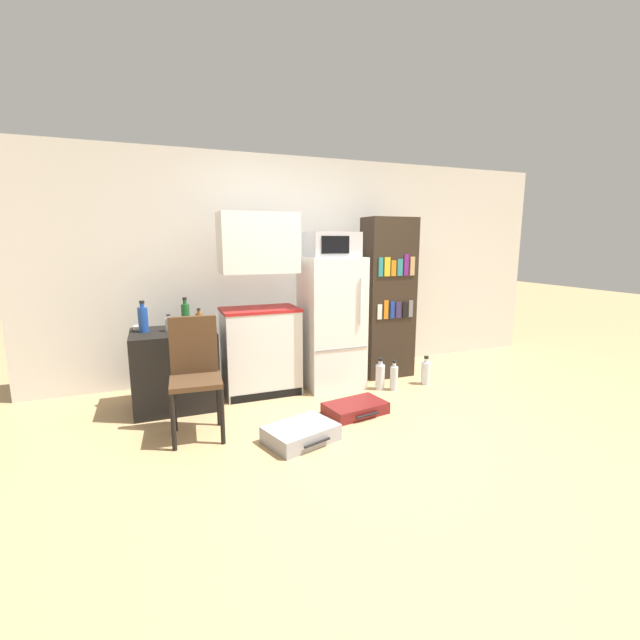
{
  "coord_description": "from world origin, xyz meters",
  "views": [
    {
      "loc": [
        -1.62,
        -2.88,
        1.57
      ],
      "look_at": [
        -0.17,
        0.85,
        0.83
      ],
      "focal_mm": 24.0,
      "sensor_mm": 36.0,
      "label": 1
    }
  ],
  "objects_px": {
    "bottle_clear_short": "(169,324)",
    "side_table": "(175,369)",
    "bottle_milk_white": "(180,327)",
    "water_bottle_middle": "(380,376)",
    "kitchen_hutch": "(260,313)",
    "water_bottle_front": "(394,377)",
    "bottle_green_tall": "(186,316)",
    "microwave": "(332,245)",
    "bottle_blue_soda": "(143,319)",
    "suitcase_small_flat": "(355,408)",
    "bowl": "(141,327)",
    "bottle_amber_beer": "(199,322)",
    "water_bottle_back": "(426,372)",
    "refrigerator": "(331,323)",
    "bookshelf": "(388,298)",
    "chair": "(195,366)",
    "suitcase_large_flat": "(301,433)"
  },
  "relations": [
    {
      "from": "bottle_green_tall",
      "to": "water_bottle_back",
      "type": "distance_m",
      "value": 2.63
    },
    {
      "from": "refrigerator",
      "to": "microwave",
      "type": "bearing_deg",
      "value": -107.0
    },
    {
      "from": "microwave",
      "to": "kitchen_hutch",
      "type": "bearing_deg",
      "value": 176.42
    },
    {
      "from": "bottle_milk_white",
      "to": "side_table",
      "type": "bearing_deg",
      "value": 106.12
    },
    {
      "from": "kitchen_hutch",
      "to": "bottle_green_tall",
      "type": "bearing_deg",
      "value": -177.88
    },
    {
      "from": "refrigerator",
      "to": "bottle_green_tall",
      "type": "relative_size",
      "value": 4.61
    },
    {
      "from": "bottle_amber_beer",
      "to": "chair",
      "type": "relative_size",
      "value": 0.23
    },
    {
      "from": "kitchen_hutch",
      "to": "bottle_milk_white",
      "type": "relative_size",
      "value": 11.4
    },
    {
      "from": "bottle_clear_short",
      "to": "side_table",
      "type": "bearing_deg",
      "value": 19.86
    },
    {
      "from": "microwave",
      "to": "suitcase_small_flat",
      "type": "bearing_deg",
      "value": -97.31
    },
    {
      "from": "bottle_green_tall",
      "to": "chair",
      "type": "xyz_separation_m",
      "value": [
        0.0,
        -0.73,
        -0.3
      ]
    },
    {
      "from": "kitchen_hutch",
      "to": "microwave",
      "type": "relative_size",
      "value": 3.56
    },
    {
      "from": "bottle_milk_white",
      "to": "water_bottle_middle",
      "type": "relative_size",
      "value": 0.47
    },
    {
      "from": "microwave",
      "to": "side_table",
      "type": "bearing_deg",
      "value": -179.13
    },
    {
      "from": "bottle_clear_short",
      "to": "bowl",
      "type": "relative_size",
      "value": 1.21
    },
    {
      "from": "side_table",
      "to": "bottle_amber_beer",
      "type": "height_order",
      "value": "bottle_amber_beer"
    },
    {
      "from": "kitchen_hutch",
      "to": "bottle_blue_soda",
      "type": "height_order",
      "value": "kitchen_hutch"
    },
    {
      "from": "bowl",
      "to": "water_bottle_middle",
      "type": "xyz_separation_m",
      "value": [
        2.35,
        -0.49,
        -0.62
      ]
    },
    {
      "from": "bookshelf",
      "to": "water_bottle_middle",
      "type": "xyz_separation_m",
      "value": [
        -0.32,
        -0.44,
        -0.77
      ]
    },
    {
      "from": "bottle_amber_beer",
      "to": "suitcase_small_flat",
      "type": "bearing_deg",
      "value": -28.02
    },
    {
      "from": "bottle_amber_beer",
      "to": "water_bottle_back",
      "type": "height_order",
      "value": "bottle_amber_beer"
    },
    {
      "from": "side_table",
      "to": "water_bottle_front",
      "type": "bearing_deg",
      "value": -9.66
    },
    {
      "from": "side_table",
      "to": "water_bottle_middle",
      "type": "xyz_separation_m",
      "value": [
        2.07,
        -0.3,
        -0.23
      ]
    },
    {
      "from": "bottle_blue_soda",
      "to": "water_bottle_middle",
      "type": "height_order",
      "value": "bottle_blue_soda"
    },
    {
      "from": "bowl",
      "to": "bottle_clear_short",
      "type": "bearing_deg",
      "value": -38.49
    },
    {
      "from": "bottle_clear_short",
      "to": "bowl",
      "type": "height_order",
      "value": "bottle_clear_short"
    },
    {
      "from": "water_bottle_middle",
      "to": "water_bottle_front",
      "type": "bearing_deg",
      "value": -29.69
    },
    {
      "from": "refrigerator",
      "to": "bookshelf",
      "type": "relative_size",
      "value": 0.77
    },
    {
      "from": "water_bottle_back",
      "to": "water_bottle_front",
      "type": "bearing_deg",
      "value": -175.13
    },
    {
      "from": "bottle_blue_soda",
      "to": "water_bottle_middle",
      "type": "distance_m",
      "value": 2.45
    },
    {
      "from": "bottle_green_tall",
      "to": "bowl",
      "type": "bearing_deg",
      "value": 160.72
    },
    {
      "from": "bottle_blue_soda",
      "to": "bottle_clear_short",
      "type": "relative_size",
      "value": 1.81
    },
    {
      "from": "suitcase_large_flat",
      "to": "bottle_milk_white",
      "type": "bearing_deg",
      "value": 113.23
    },
    {
      "from": "suitcase_small_flat",
      "to": "water_bottle_back",
      "type": "xyz_separation_m",
      "value": [
        1.1,
        0.47,
        0.08
      ]
    },
    {
      "from": "microwave",
      "to": "bowl",
      "type": "xyz_separation_m",
      "value": [
        -1.91,
        0.16,
        -0.78
      ]
    },
    {
      "from": "refrigerator",
      "to": "bookshelf",
      "type": "xyz_separation_m",
      "value": [
        0.76,
        0.11,
        0.21
      ]
    },
    {
      "from": "bottle_amber_beer",
      "to": "water_bottle_front",
      "type": "xyz_separation_m",
      "value": [
        1.96,
        -0.25,
        -0.7
      ]
    },
    {
      "from": "kitchen_hutch",
      "to": "water_bottle_front",
      "type": "relative_size",
      "value": 5.64
    },
    {
      "from": "side_table",
      "to": "bottle_milk_white",
      "type": "height_order",
      "value": "bottle_milk_white"
    },
    {
      "from": "refrigerator",
      "to": "suitcase_small_flat",
      "type": "distance_m",
      "value": 1.06
    },
    {
      "from": "bottle_amber_beer",
      "to": "bottle_green_tall",
      "type": "distance_m",
      "value": 0.2
    },
    {
      "from": "bookshelf",
      "to": "bottle_clear_short",
      "type": "bearing_deg",
      "value": -176.55
    },
    {
      "from": "suitcase_small_flat",
      "to": "bottle_green_tall",
      "type": "bearing_deg",
      "value": 138.86
    },
    {
      "from": "bottle_green_tall",
      "to": "bottle_amber_beer",
      "type": "bearing_deg",
      "value": -56.88
    },
    {
      "from": "microwave",
      "to": "water_bottle_back",
      "type": "relative_size",
      "value": 1.62
    },
    {
      "from": "refrigerator",
      "to": "bottle_blue_soda",
      "type": "xyz_separation_m",
      "value": [
        -1.88,
        0.02,
        0.16
      ]
    },
    {
      "from": "water_bottle_middle",
      "to": "bottle_clear_short",
      "type": "bearing_deg",
      "value": 172.12
    },
    {
      "from": "bowl",
      "to": "water_bottle_middle",
      "type": "relative_size",
      "value": 0.38
    },
    {
      "from": "microwave",
      "to": "water_bottle_middle",
      "type": "relative_size",
      "value": 1.5
    },
    {
      "from": "water_bottle_front",
      "to": "water_bottle_middle",
      "type": "relative_size",
      "value": 0.95
    }
  ]
}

